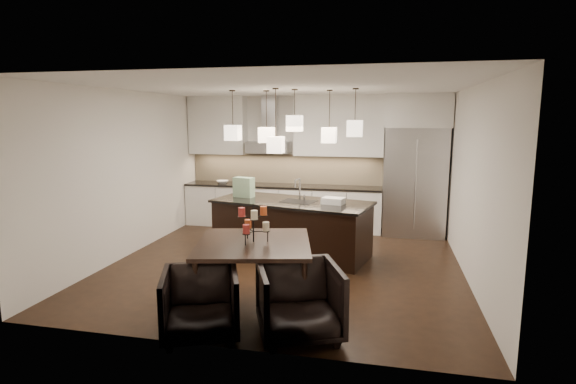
% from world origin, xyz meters
% --- Properties ---
extents(floor, '(5.50, 5.50, 0.02)m').
position_xyz_m(floor, '(0.00, 0.00, -0.01)').
color(floor, black).
rests_on(floor, ground).
extents(ceiling, '(5.50, 5.50, 0.02)m').
position_xyz_m(ceiling, '(0.00, 0.00, 2.81)').
color(ceiling, white).
rests_on(ceiling, wall_back).
extents(wall_back, '(5.50, 0.02, 2.80)m').
position_xyz_m(wall_back, '(0.00, 2.76, 1.40)').
color(wall_back, silver).
rests_on(wall_back, ground).
extents(wall_front, '(5.50, 0.02, 2.80)m').
position_xyz_m(wall_front, '(0.00, -2.76, 1.40)').
color(wall_front, silver).
rests_on(wall_front, ground).
extents(wall_left, '(0.02, 5.50, 2.80)m').
position_xyz_m(wall_left, '(-2.76, 0.00, 1.40)').
color(wall_left, silver).
rests_on(wall_left, ground).
extents(wall_right, '(0.02, 5.50, 2.80)m').
position_xyz_m(wall_right, '(2.76, 0.00, 1.40)').
color(wall_right, silver).
rests_on(wall_right, ground).
extents(refrigerator, '(1.20, 0.72, 2.15)m').
position_xyz_m(refrigerator, '(2.10, 2.38, 1.07)').
color(refrigerator, '#B7B7BA').
rests_on(refrigerator, floor).
extents(fridge_panel, '(1.26, 0.72, 0.65)m').
position_xyz_m(fridge_panel, '(2.10, 2.38, 2.47)').
color(fridge_panel, silver).
rests_on(fridge_panel, refrigerator).
extents(lower_cabinets, '(4.21, 0.62, 0.88)m').
position_xyz_m(lower_cabinets, '(-0.62, 2.43, 0.44)').
color(lower_cabinets, silver).
rests_on(lower_cabinets, floor).
extents(countertop, '(4.21, 0.66, 0.04)m').
position_xyz_m(countertop, '(-0.62, 2.43, 0.90)').
color(countertop, black).
rests_on(countertop, lower_cabinets).
extents(backsplash, '(4.21, 0.02, 0.63)m').
position_xyz_m(backsplash, '(-0.62, 2.73, 1.24)').
color(backsplash, '#C1AE8A').
rests_on(backsplash, countertop).
extents(upper_cab_left, '(1.25, 0.35, 1.25)m').
position_xyz_m(upper_cab_left, '(-2.10, 2.57, 2.17)').
color(upper_cab_left, silver).
rests_on(upper_cab_left, wall_back).
extents(upper_cab_right, '(1.85, 0.35, 1.25)m').
position_xyz_m(upper_cab_right, '(0.55, 2.57, 2.17)').
color(upper_cab_right, silver).
rests_on(upper_cab_right, wall_back).
extents(hood_canopy, '(0.90, 0.52, 0.24)m').
position_xyz_m(hood_canopy, '(-0.93, 2.48, 1.72)').
color(hood_canopy, '#B7B7BA').
rests_on(hood_canopy, wall_back).
extents(hood_chimney, '(0.30, 0.28, 0.96)m').
position_xyz_m(hood_chimney, '(-0.93, 2.59, 2.32)').
color(hood_chimney, '#B7B7BA').
rests_on(hood_chimney, hood_canopy).
extents(fruit_bowl, '(0.34, 0.34, 0.06)m').
position_xyz_m(fruit_bowl, '(-1.95, 2.38, 0.95)').
color(fruit_bowl, silver).
rests_on(fruit_bowl, countertop).
extents(island_body, '(2.74, 1.58, 0.91)m').
position_xyz_m(island_body, '(-0.00, 0.52, 0.45)').
color(island_body, black).
rests_on(island_body, floor).
extents(island_top, '(2.84, 1.68, 0.04)m').
position_xyz_m(island_top, '(-0.00, 0.52, 0.93)').
color(island_top, black).
rests_on(island_top, island_body).
extents(faucet, '(0.16, 0.26, 0.39)m').
position_xyz_m(faucet, '(0.12, 0.59, 1.14)').
color(faucet, silver).
rests_on(faucet, island_top).
extents(tote_bag, '(0.38, 0.26, 0.35)m').
position_xyz_m(tote_bag, '(-0.92, 0.71, 1.12)').
color(tote_bag, '#195E27').
rests_on(tote_bag, island_top).
extents(food_container, '(0.40, 0.32, 0.10)m').
position_xyz_m(food_container, '(0.72, 0.39, 1.00)').
color(food_container, silver).
rests_on(food_container, island_top).
extents(dining_table, '(1.64, 1.64, 0.82)m').
position_xyz_m(dining_table, '(-0.03, -1.65, 0.41)').
color(dining_table, black).
rests_on(dining_table, floor).
extents(candelabra, '(0.47, 0.47, 0.48)m').
position_xyz_m(candelabra, '(-0.03, -1.65, 1.07)').
color(candelabra, black).
rests_on(candelabra, dining_table).
extents(candle_a, '(0.10, 0.10, 0.11)m').
position_xyz_m(candle_a, '(0.12, -1.62, 1.02)').
color(candle_a, beige).
rests_on(candle_a, candelabra).
extents(candle_b, '(0.10, 0.10, 0.11)m').
position_xyz_m(candle_b, '(-0.13, -1.54, 1.02)').
color(candle_b, '#D45523').
rests_on(candle_b, candelabra).
extents(candle_c, '(0.10, 0.10, 0.11)m').
position_xyz_m(candle_c, '(-0.07, -1.80, 1.02)').
color(candle_c, '#AF2D28').
rests_on(candle_c, candelabra).
extents(candle_d, '(0.10, 0.10, 0.11)m').
position_xyz_m(candle_d, '(0.07, -1.53, 1.20)').
color(candle_d, '#D45523').
rests_on(candle_d, candelabra).
extents(candle_e, '(0.10, 0.10, 0.11)m').
position_xyz_m(candle_e, '(-0.17, -1.66, 1.20)').
color(candle_e, '#AF2D28').
rests_on(candle_e, candelabra).
extents(candle_f, '(0.10, 0.10, 0.11)m').
position_xyz_m(candle_f, '(0.03, -1.79, 1.20)').
color(candle_f, beige).
rests_on(candle_f, candelabra).
extents(armchair_left, '(1.04, 1.06, 0.74)m').
position_xyz_m(armchair_left, '(-0.35, -2.57, 0.37)').
color(armchair_left, black).
rests_on(armchair_left, floor).
extents(armchair_right, '(1.12, 1.14, 0.80)m').
position_xyz_m(armchair_right, '(0.69, -2.34, 0.40)').
color(armchair_right, black).
rests_on(armchair_right, floor).
extents(pendant_a, '(0.24, 0.24, 0.26)m').
position_xyz_m(pendant_a, '(-1.04, 0.53, 2.09)').
color(pendant_a, beige).
rests_on(pendant_a, ceiling).
extents(pendant_b, '(0.24, 0.24, 0.26)m').
position_xyz_m(pendant_b, '(-0.49, 0.72, 2.05)').
color(pendant_b, beige).
rests_on(pendant_b, ceiling).
extents(pendant_c, '(0.24, 0.24, 0.26)m').
position_xyz_m(pendant_c, '(0.05, 0.46, 2.25)').
color(pendant_c, beige).
rests_on(pendant_c, ceiling).
extents(pendant_d, '(0.24, 0.24, 0.26)m').
position_xyz_m(pendant_d, '(0.58, 0.81, 2.05)').
color(pendant_d, beige).
rests_on(pendant_d, ceiling).
extents(pendant_e, '(0.24, 0.24, 0.26)m').
position_xyz_m(pendant_e, '(1.03, 0.47, 2.17)').
color(pendant_e, beige).
rests_on(pendant_e, ceiling).
extents(pendant_f, '(0.24, 0.24, 0.26)m').
position_xyz_m(pendant_f, '(-0.20, 0.18, 1.91)').
color(pendant_f, beige).
rests_on(pendant_f, ceiling).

